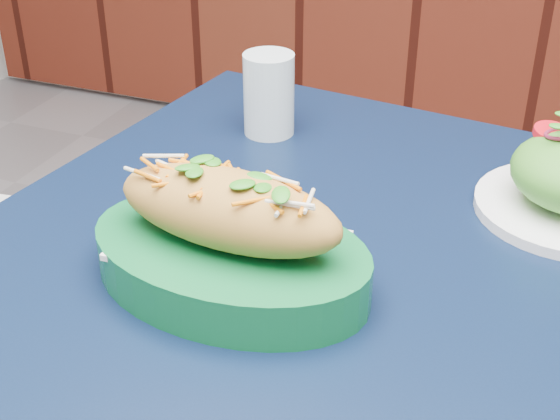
% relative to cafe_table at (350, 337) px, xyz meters
% --- Properties ---
extents(cafe_table, '(0.89, 0.89, 0.75)m').
position_rel_cafe_table_xyz_m(cafe_table, '(0.00, 0.00, 0.00)').
color(cafe_table, black).
rests_on(cafe_table, ground).
extents(banh_mi_basket, '(0.28, 0.19, 0.13)m').
position_rel_cafe_table_xyz_m(banh_mi_basket, '(-0.10, -0.07, 0.14)').
color(banh_mi_basket, '#0E6330').
rests_on(banh_mi_basket, cafe_table).
extents(water_glass, '(0.07, 0.07, 0.11)m').
position_rel_cafe_table_xyz_m(water_glass, '(-0.20, 0.26, 0.14)').
color(water_glass, silver).
rests_on(water_glass, cafe_table).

